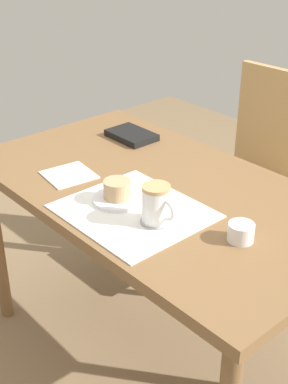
% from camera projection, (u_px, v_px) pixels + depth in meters
% --- Properties ---
extents(ground_plane, '(4.40, 4.40, 0.02)m').
position_uv_depth(ground_plane, '(155.00, 356.00, 2.03)').
color(ground_plane, '#846B4C').
extents(dining_table, '(1.26, 0.71, 0.72)m').
position_uv_depth(dining_table, '(156.00, 208.00, 1.72)').
color(dining_table, brown).
rests_on(dining_table, ground_plane).
extents(wooden_chair, '(0.43, 0.43, 0.91)m').
position_uv_depth(wooden_chair, '(256.00, 171.00, 2.30)').
color(wooden_chair, tan).
rests_on(wooden_chair, ground_plane).
extents(placemat, '(0.39, 0.35, 0.00)m').
position_uv_depth(placemat, '(134.00, 211.00, 1.53)').
color(placemat, white).
rests_on(placemat, dining_table).
extents(pastry_plate, '(0.15, 0.15, 0.01)m').
position_uv_depth(pastry_plate, '(117.00, 198.00, 1.58)').
color(pastry_plate, white).
rests_on(pastry_plate, placemat).
extents(pastry, '(0.08, 0.08, 0.05)m').
position_uv_depth(pastry, '(116.00, 189.00, 1.57)').
color(pastry, tan).
rests_on(pastry, pastry_plate).
extents(coffee_coaster, '(0.09, 0.09, 0.00)m').
position_uv_depth(coffee_coaster, '(156.00, 221.00, 1.48)').
color(coffee_coaster, '#99999E').
rests_on(coffee_coaster, placemat).
extents(coffee_mug, '(0.11, 0.08, 0.11)m').
position_uv_depth(coffee_mug, '(157.00, 204.00, 1.45)').
color(coffee_mug, white).
rests_on(coffee_mug, coffee_coaster).
extents(paper_napkin, '(0.17, 0.17, 0.00)m').
position_uv_depth(paper_napkin, '(69.00, 175.00, 1.74)').
color(paper_napkin, silver).
rests_on(paper_napkin, dining_table).
extents(sugar_bowl, '(0.07, 0.07, 0.05)m').
position_uv_depth(sugar_bowl, '(241.00, 232.00, 1.39)').
color(sugar_bowl, white).
rests_on(sugar_bowl, dining_table).
extents(small_book, '(0.18, 0.12, 0.02)m').
position_uv_depth(small_book, '(132.00, 135.00, 2.01)').
color(small_book, black).
rests_on(small_book, dining_table).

